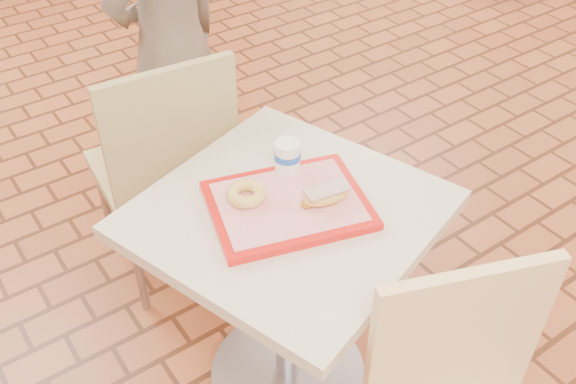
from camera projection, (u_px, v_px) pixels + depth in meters
wainscot_band at (468, 116)px, 2.70m from camera, size 8.00×10.00×1.00m
main_table at (288, 272)px, 1.96m from camera, size 0.76×0.76×0.80m
chair_main_back at (166, 164)px, 2.34m from camera, size 0.51×0.51×1.01m
customer at (172, 46)px, 2.53m from camera, size 0.68×0.56×1.62m
serving_tray at (288, 205)px, 1.79m from camera, size 0.43×0.33×0.03m
ring_donut at (246, 194)px, 1.78m from camera, size 0.11×0.11×0.03m
long_john_donut at (325, 196)px, 1.77m from camera, size 0.15×0.09×0.04m
paper_cup at (288, 156)px, 1.86m from camera, size 0.08×0.08×0.10m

